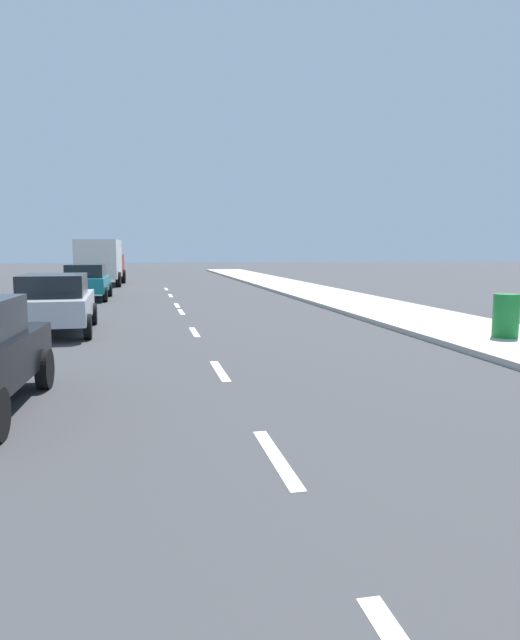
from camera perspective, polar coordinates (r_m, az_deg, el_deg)
The scene contains 13 objects.
ground_plane at distance 18.28m, azimuth -7.34°, elevation -0.00°, with size 160.00×160.00×0.00m, color #38383A.
sidewalk_strip at distance 21.94m, azimuth 11.29°, elevation 1.28°, with size 3.60×80.00×0.14m, color #B2ADA3.
lane_stripe_2 at distance 6.32m, azimuth 1.64°, elevation -13.52°, with size 0.16×1.80×0.01m, color white.
lane_stripe_3 at distance 10.60m, azimuth -4.04°, elevation -5.06°, with size 0.16×1.80×0.01m, color white.
lane_stripe_4 at distance 15.57m, azimuth -6.56°, elevation -1.20°, with size 0.16×1.80×0.01m, color white.
lane_stripe_5 at distance 20.63m, azimuth -7.85°, elevation 0.80°, with size 0.16×1.80×0.01m, color white.
lane_stripe_6 at distance 23.09m, azimuth -8.28°, elevation 1.46°, with size 0.16×1.80×0.01m, color white.
lane_stripe_7 at distance 27.99m, azimuth -8.90°, elevation 2.41°, with size 0.16×1.80×0.01m, color white.
lane_stripe_8 at distance 32.75m, azimuth -9.32°, elevation 3.07°, with size 0.16×1.80×0.01m, color white.
parked_car_silver at distance 16.25m, azimuth -19.75°, elevation 1.75°, with size 2.09×4.36×1.57m.
parked_car_teal at distance 26.65m, azimuth -16.89°, elevation 3.76°, with size 2.03×4.28×1.57m.
delivery_truck at distance 36.97m, azimuth -15.61°, elevation 5.67°, with size 2.88×6.34×2.80m.
trash_bin_near at distance 14.81m, azimuth 23.28°, elevation 0.40°, with size 0.60×0.60×1.04m, color #19722D.
Camera 1 is at (-1.38, 1.91, 2.22)m, focal length 32.12 mm.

